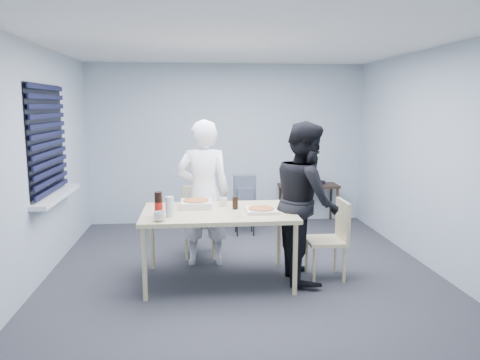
{
  "coord_description": "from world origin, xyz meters",
  "views": [
    {
      "loc": [
        -0.55,
        -5.17,
        1.94
      ],
      "look_at": [
        -0.03,
        0.1,
        1.09
      ],
      "focal_mm": 35.0,
      "sensor_mm": 36.0,
      "label": 1
    }
  ],
  "objects": [
    {
      "name": "room",
      "position": [
        -2.2,
        0.4,
        1.44
      ],
      "size": [
        5.0,
        5.0,
        5.0
      ],
      "color": "#323237",
      "rests_on": "ground"
    },
    {
      "name": "dining_table",
      "position": [
        -0.3,
        -0.2,
        0.74
      ],
      "size": [
        1.64,
        1.04,
        0.8
      ],
      "color": "beige",
      "rests_on": "ground"
    },
    {
      "name": "chair_far",
      "position": [
        -0.49,
        0.79,
        0.51
      ],
      "size": [
        0.42,
        0.42,
        0.89
      ],
      "color": "beige",
      "rests_on": "ground"
    },
    {
      "name": "chair_right",
      "position": [
        0.99,
        -0.22,
        0.51
      ],
      "size": [
        0.42,
        0.42,
        0.89
      ],
      "color": "beige",
      "rests_on": "ground"
    },
    {
      "name": "person_white",
      "position": [
        -0.44,
        0.41,
        0.89
      ],
      "size": [
        0.65,
        0.42,
        1.77
      ],
      "primitive_type": "imported",
      "rotation": [
        0.0,
        0.0,
        3.14
      ],
      "color": "white",
      "rests_on": "ground"
    },
    {
      "name": "person_black",
      "position": [
        0.67,
        -0.2,
        0.89
      ],
      "size": [
        0.47,
        0.86,
        1.77
      ],
      "primitive_type": "imported",
      "rotation": [
        0.0,
        0.0,
        1.57
      ],
      "color": "black",
      "rests_on": "ground"
    },
    {
      "name": "side_table",
      "position": [
        1.32,
        2.28,
        0.56
      ],
      "size": [
        0.96,
        0.43,
        0.64
      ],
      "color": "#301F15",
      "rests_on": "ground"
    },
    {
      "name": "stool",
      "position": [
        0.2,
        1.68,
        0.34
      ],
      "size": [
        0.33,
        0.33,
        0.45
      ],
      "color": "black",
      "rests_on": "ground"
    },
    {
      "name": "backpack",
      "position": [
        0.2,
        1.67,
        0.67
      ],
      "size": [
        0.32,
        0.24,
        0.45
      ],
      "rotation": [
        0.0,
        0.0,
        -0.17
      ],
      "color": "slate",
      "rests_on": "stool"
    },
    {
      "name": "pizza_box_a",
      "position": [
        -0.53,
        0.01,
        0.84
      ],
      "size": [
        0.34,
        0.34,
        0.08
      ],
      "rotation": [
        0.0,
        0.0,
        0.33
      ],
      "color": "silver",
      "rests_on": "dining_table"
    },
    {
      "name": "pizza_box_b",
      "position": [
        0.16,
        -0.3,
        0.82
      ],
      "size": [
        0.32,
        0.32,
        0.05
      ],
      "rotation": [
        0.0,
        0.0,
        0.09
      ],
      "color": "silver",
      "rests_on": "dining_table"
    },
    {
      "name": "mug_a",
      "position": [
        -0.9,
        -0.6,
        0.85
      ],
      "size": [
        0.17,
        0.17,
        0.1
      ],
      "primitive_type": "imported",
      "rotation": [
        0.0,
        0.0,
        0.52
      ],
      "color": "silver",
      "rests_on": "dining_table"
    },
    {
      "name": "mug_b",
      "position": [
        -0.23,
        0.05,
        0.85
      ],
      "size": [
        0.1,
        0.1,
        0.09
      ],
      "primitive_type": "imported",
      "color": "silver",
      "rests_on": "dining_table"
    },
    {
      "name": "cola_glass",
      "position": [
        -0.1,
        -0.13,
        0.87
      ],
      "size": [
        0.09,
        0.09,
        0.14
      ],
      "primitive_type": "cylinder",
      "rotation": [
        0.0,
        0.0,
        0.43
      ],
      "color": "black",
      "rests_on": "dining_table"
    },
    {
      "name": "soda_bottle",
      "position": [
        -0.92,
        -0.44,
        0.93
      ],
      "size": [
        0.08,
        0.08,
        0.27
      ],
      "rotation": [
        0.0,
        0.0,
        0.36
      ],
      "color": "black",
      "rests_on": "dining_table"
    },
    {
      "name": "plastic_cups",
      "position": [
        -0.81,
        -0.41,
        0.9
      ],
      "size": [
        0.11,
        0.11,
        0.21
      ],
      "primitive_type": "cylinder",
      "rotation": [
        0.0,
        0.0,
        -0.38
      ],
      "color": "silver",
      "rests_on": "dining_table"
    },
    {
      "name": "rubber_band",
      "position": [
        -0.09,
        -0.47,
        0.8
      ],
      "size": [
        0.05,
        0.05,
        0.0
      ],
      "primitive_type": "torus",
      "rotation": [
        0.0,
        0.0,
        0.09
      ],
      "color": "red",
      "rests_on": "dining_table"
    },
    {
      "name": "papers",
      "position": [
        1.17,
        2.27,
        0.65
      ],
      "size": [
        0.23,
        0.29,
        0.0
      ],
      "primitive_type": "cube",
      "rotation": [
        0.0,
        0.0,
        0.1
      ],
      "color": "white",
      "rests_on": "side_table"
    },
    {
      "name": "black_box",
      "position": [
        1.54,
        2.32,
        0.67
      ],
      "size": [
        0.15,
        0.13,
        0.05
      ],
      "primitive_type": "cube",
      "rotation": [
        0.0,
        0.0,
        0.42
      ],
      "color": "black",
      "rests_on": "side_table"
    }
  ]
}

